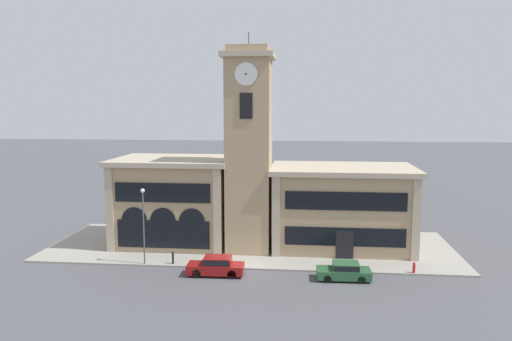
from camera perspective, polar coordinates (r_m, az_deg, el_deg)
ground_plane at (r=41.70m, az=-1.67°, el=-11.28°), size 300.00×300.00×0.00m
sidewalk_kerb at (r=48.08m, az=-0.61°, el=-8.62°), size 37.79×13.53×0.15m
clock_tower at (r=45.03m, az=-0.82°, el=2.28°), size 4.61×4.61×19.74m
town_hall_left_wing at (r=49.17m, az=-9.29°, el=-3.41°), size 11.25×8.78×8.35m
town_hall_right_wing at (r=47.68m, az=9.81°, el=-4.14°), size 13.34×8.78×7.73m
parked_car_near at (r=40.33m, az=-4.56°, el=-10.78°), size 4.52×1.88×1.50m
parked_car_mid at (r=39.85m, az=10.06°, el=-11.22°), size 4.19×1.92×1.36m
street_lamp at (r=42.71m, az=-12.75°, el=-5.03°), size 0.36×0.36×6.41m
bollard at (r=43.13m, az=-9.47°, el=-9.80°), size 0.18×0.18×1.06m
fire_hydrant at (r=42.34m, az=17.61°, el=-10.53°), size 0.22×0.22×0.87m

